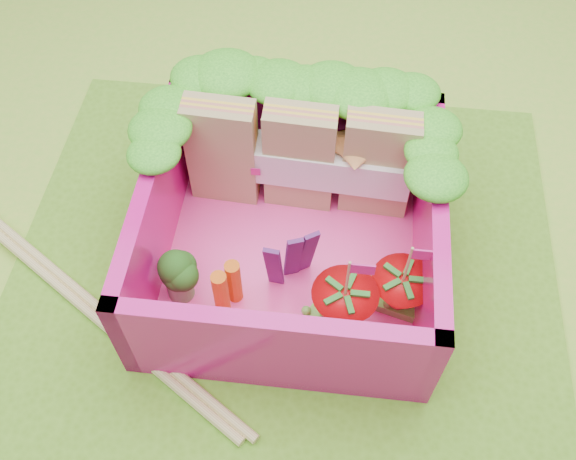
{
  "coord_description": "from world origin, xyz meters",
  "views": [
    {
      "loc": [
        0.2,
        -1.52,
        2.66
      ],
      "look_at": [
        0.01,
        0.15,
        0.28
      ],
      "focal_mm": 40.0,
      "sensor_mm": 36.0,
      "label": 1
    }
  ],
  "objects_px": {
    "sandwich_stack": "(301,158)",
    "strawberry_left": "(343,309)",
    "chopsticks": "(87,304)",
    "broccoli": "(177,273)",
    "strawberry_right": "(399,295)",
    "bento_box": "(291,227)"
  },
  "relations": [
    {
      "from": "broccoli",
      "to": "chopsticks",
      "type": "xyz_separation_m",
      "value": [
        -0.43,
        -0.09,
        -0.2
      ]
    },
    {
      "from": "broccoli",
      "to": "strawberry_left",
      "type": "distance_m",
      "value": 0.74
    },
    {
      "from": "sandwich_stack",
      "to": "chopsticks",
      "type": "distance_m",
      "value": 1.2
    },
    {
      "from": "bento_box",
      "to": "strawberry_left",
      "type": "xyz_separation_m",
      "value": [
        0.26,
        -0.35,
        -0.08
      ]
    },
    {
      "from": "bento_box",
      "to": "strawberry_right",
      "type": "distance_m",
      "value": 0.56
    },
    {
      "from": "chopsticks",
      "to": "broccoli",
      "type": "bearing_deg",
      "value": 12.18
    },
    {
      "from": "chopsticks",
      "to": "sandwich_stack",
      "type": "bearing_deg",
      "value": 38.25
    },
    {
      "from": "bento_box",
      "to": "strawberry_left",
      "type": "relative_size",
      "value": 2.49
    },
    {
      "from": "bento_box",
      "to": "strawberry_right",
      "type": "bearing_deg",
      "value": -26.27
    },
    {
      "from": "broccoli",
      "to": "chopsticks",
      "type": "distance_m",
      "value": 0.48
    },
    {
      "from": "broccoli",
      "to": "strawberry_left",
      "type": "bearing_deg",
      "value": -6.3
    },
    {
      "from": "sandwich_stack",
      "to": "strawberry_right",
      "type": "height_order",
      "value": "sandwich_stack"
    },
    {
      "from": "sandwich_stack",
      "to": "strawberry_right",
      "type": "relative_size",
      "value": 2.12
    },
    {
      "from": "broccoli",
      "to": "sandwich_stack",
      "type": "bearing_deg",
      "value": 52.34
    },
    {
      "from": "bento_box",
      "to": "chopsticks",
      "type": "relative_size",
      "value": 0.74
    },
    {
      "from": "bento_box",
      "to": "strawberry_left",
      "type": "bearing_deg",
      "value": -53.15
    },
    {
      "from": "strawberry_right",
      "to": "bento_box",
      "type": "bearing_deg",
      "value": 153.73
    },
    {
      "from": "sandwich_stack",
      "to": "broccoli",
      "type": "xyz_separation_m",
      "value": [
        -0.48,
        -0.63,
        -0.12
      ]
    },
    {
      "from": "sandwich_stack",
      "to": "strawberry_left",
      "type": "relative_size",
      "value": 2.07
    },
    {
      "from": "strawberry_left",
      "to": "chopsticks",
      "type": "bearing_deg",
      "value": -179.47
    },
    {
      "from": "strawberry_left",
      "to": "strawberry_right",
      "type": "xyz_separation_m",
      "value": [
        0.24,
        0.1,
        -0.01
      ]
    },
    {
      "from": "sandwich_stack",
      "to": "broccoli",
      "type": "distance_m",
      "value": 0.8
    }
  ]
}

